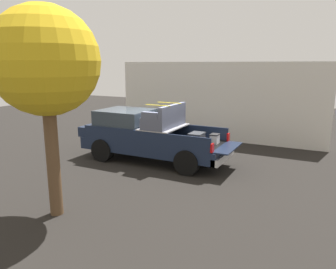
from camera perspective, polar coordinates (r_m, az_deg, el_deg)
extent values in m
plane|color=black|center=(12.44, -2.47, -4.69)|extent=(40.00, 40.00, 0.00)
cube|color=#162138|center=(12.28, -2.50, -1.87)|extent=(5.50, 1.92, 0.44)
cube|color=black|center=(11.69, 2.62, -1.38)|extent=(2.80, 1.80, 0.04)
cube|color=#162138|center=(10.82, 0.61, -1.24)|extent=(2.80, 0.06, 0.50)
cube|color=#162138|center=(12.47, 4.39, 0.55)|extent=(2.80, 0.06, 0.50)
cube|color=#162138|center=(12.25, -3.21, 0.35)|extent=(0.06, 1.80, 0.50)
cube|color=#162138|center=(11.13, 10.51, -2.29)|extent=(0.55, 1.80, 0.04)
cube|color=#B2B2B7|center=(11.92, -0.75, 1.35)|extent=(1.25, 1.92, 0.04)
cube|color=#162138|center=(12.87, -7.76, 0.84)|extent=(2.30, 1.92, 0.50)
cube|color=#2D3842|center=(12.72, -7.46, 3.12)|extent=(1.94, 1.76, 0.55)
cube|color=#162138|center=(13.69, -12.42, 1.09)|extent=(0.40, 1.82, 0.38)
cube|color=#B2B2B7|center=(11.26, 9.69, -3.87)|extent=(0.24, 1.92, 0.24)
cube|color=red|center=(10.35, 7.80, -2.38)|extent=(0.06, 0.20, 0.28)
cube|color=red|center=(11.98, 10.58, -0.46)|extent=(0.06, 0.20, 0.28)
cylinder|color=black|center=(12.57, -11.46, -2.70)|extent=(0.87, 0.30, 0.87)
cylinder|color=black|center=(13.95, -6.99, -1.06)|extent=(0.87, 0.30, 0.87)
cylinder|color=black|center=(10.82, 3.34, -4.93)|extent=(0.87, 0.30, 0.87)
cylinder|color=black|center=(12.39, 6.61, -2.75)|extent=(0.87, 0.30, 0.87)
cube|color=#474C56|center=(11.09, 5.08, -0.99)|extent=(0.40, 0.55, 0.41)
cube|color=#31353C|center=(11.04, 5.10, 0.17)|extent=(0.44, 0.59, 0.05)
ellipsoid|color=black|center=(11.36, 6.09, -0.58)|extent=(0.20, 0.35, 0.45)
ellipsoid|color=black|center=(11.34, 6.60, -0.97)|extent=(0.09, 0.24, 0.20)
cube|color=white|center=(11.53, 8.23, -0.82)|extent=(0.26, 0.34, 0.30)
cube|color=#262628|center=(11.50, 8.26, 0.00)|extent=(0.28, 0.36, 0.04)
cube|color=#4C5166|center=(11.87, -0.75, 2.44)|extent=(0.89, 1.95, 0.42)
cube|color=#4C5166|center=(11.65, 0.83, 4.29)|extent=(0.16, 1.95, 0.40)
cube|color=#4C5166|center=(11.09, -3.09, 3.40)|extent=(0.65, 0.20, 0.22)
cube|color=#4C5166|center=(12.62, 0.89, 4.49)|extent=(0.65, 0.20, 0.22)
cube|color=yellow|center=(11.40, -1.79, 5.17)|extent=(0.99, 0.03, 0.02)
cube|color=yellow|center=(12.17, 0.20, 5.63)|extent=(0.99, 0.03, 0.02)
cube|color=silver|center=(15.90, 8.45, 5.80)|extent=(10.24, 0.36, 3.74)
cylinder|color=brown|center=(8.22, -19.66, -3.63)|extent=(0.31, 0.31, 2.96)
sphere|color=gold|center=(7.93, -20.84, 12.04)|extent=(2.49, 2.49, 2.49)
cylinder|color=#1E592D|center=(16.57, -6.70, 1.13)|extent=(0.56, 0.56, 0.90)
cylinder|color=#1E592D|center=(16.48, -6.74, 2.81)|extent=(0.60, 0.60, 0.08)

